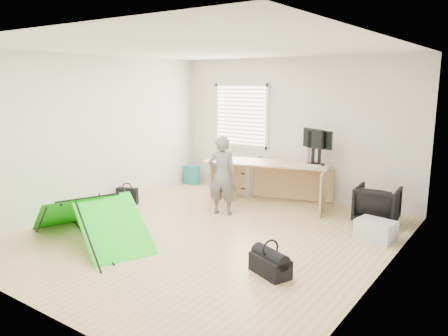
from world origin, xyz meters
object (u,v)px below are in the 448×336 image
Objects in this scene: office_chair at (377,205)px; storage_crate at (376,230)px; monitor_right at (319,152)px; thermos at (308,156)px; monitor_left at (313,151)px; duffel_bag at (270,265)px; laptop_bag at (127,196)px; filing_cabinet at (250,178)px; person at (222,175)px; kite at (90,219)px; desk at (266,183)px.

office_chair is 0.84m from storage_crate.
thermos is (-0.23, 0.01, -0.09)m from monitor_right.
monitor_left reaches higher than duffel_bag.
monitor_right is 1.73× the size of thermos.
laptop_bag is (-4.14, -1.55, -0.15)m from office_chair.
filing_cabinet is 3.15m from storage_crate.
office_chair is at bearing -12.09° from filing_cabinet.
person is at bearing -125.20° from thermos.
monitor_right reaches higher than thermos.
kite is 2.71m from duffel_bag.
monitor_right is (0.91, 0.31, 0.62)m from desk.
filing_cabinet reaches higher than duffel_bag.
monitor_right reaches higher than office_chair.
monitor_left is 0.94× the size of storage_crate.
storage_crate is at bearing -35.66° from monitor_right.
thermos is 2.09m from storage_crate.
kite is at bearing -144.23° from storage_crate.
office_chair reaches higher than storage_crate.
person is (0.35, -1.46, 0.37)m from filing_cabinet.
thermos reaches higher than office_chair.
thermos reaches higher than laptop_bag.
person is at bearing -104.66° from monitor_left.
filing_cabinet is at bearing 128.25° from desk.
storage_crate is at bearing 165.85° from person.
office_chair is (2.67, -0.43, -0.01)m from filing_cabinet.
thermos reaches higher than storage_crate.
monitor_right reaches higher than laptop_bag.
desk is at bearing 12.63° from laptop_bag.
kite is at bearing -81.93° from laptop_bag.
monitor_right is at bearing 7.91° from laptop_bag.
thermos is 0.53× the size of duffel_bag.
duffel_bag is at bearing 33.24° from kite.
kite is at bearing 50.49° from person.
desk reaches higher than office_chair.
monitor_right reaches higher than duffel_bag.
thermos is at bearing -144.71° from person.
filing_cabinet is 1.69m from monitor_right.
storage_crate is 2.01m from duffel_bag.
storage_crate is at bearing -25.88° from filing_cabinet.
storage_crate is (3.33, 2.40, -0.17)m from kite.
person reaches higher than thermos.
thermos is 0.52× the size of storage_crate.
duffel_bag is at bearing -75.11° from desk.
person reaches higher than desk.
monitor_left reaches higher than desk.
filing_cabinet is 0.30× the size of kite.
desk reaches higher than kite.
desk reaches higher than laptop_bag.
monitor_left is 0.12m from monitor_right.
thermos is 0.20× the size of person.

